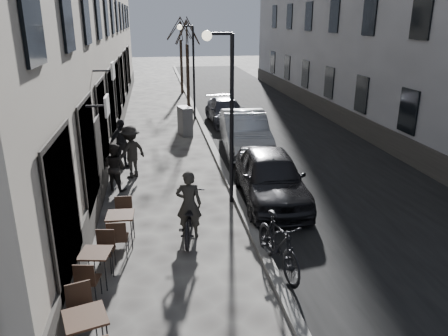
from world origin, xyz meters
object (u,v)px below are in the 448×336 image
object	(u,v)px
sign_board	(70,283)
bicycle	(189,217)
tree_near	(187,31)
car_near	(271,176)
pedestrian_far	(121,144)
pedestrian_mid	(131,152)
bistro_set_a	(87,332)
car_far	(226,111)
utility_cabinet	(185,121)
bistro_set_b	(97,265)
pedestrian_near	(115,167)
car_mid	(245,132)
bistro_set_c	(121,226)
streetlamp_near	(226,101)
moped	(278,244)
tree_far	(180,29)
streetlamp_far	(190,62)

from	to	relation	value
sign_board	bicycle	bearing A→B (deg)	42.64
tree_near	car_near	bearing A→B (deg)	-85.02
pedestrian_far	pedestrian_mid	bearing A→B (deg)	-111.54
bistro_set_a	car_far	world-z (taller)	car_far
utility_cabinet	pedestrian_mid	world-z (taller)	pedestrian_mid
bistro_set_b	pedestrian_near	xyz separation A→B (m)	(-0.01, 5.50, 0.33)
sign_board	car_mid	distance (m)	11.28
bistro_set_c	car_far	distance (m)	13.63
streetlamp_near	bicycle	world-z (taller)	streetlamp_near
bistro_set_a	car_mid	xyz separation A→B (m)	(4.98, 11.39, 0.34)
bistro_set_a	moped	xyz separation A→B (m)	(3.85, 2.12, 0.15)
sign_board	bicycle	world-z (taller)	sign_board
streetlamp_near	bistro_set_a	world-z (taller)	streetlamp_near
bicycle	car_mid	xyz separation A→B (m)	(2.96, 7.34, 0.28)
pedestrian_far	bistro_set_b	bearing A→B (deg)	-131.19
tree_far	bistro_set_c	distance (m)	23.79
pedestrian_mid	car_far	xyz separation A→B (m)	(4.68, 7.81, -0.29)
bicycle	bistro_set_a	bearing A→B (deg)	73.31
bistro_set_c	car_far	world-z (taller)	car_far
bistro_set_a	pedestrian_mid	bearing A→B (deg)	70.93
pedestrian_mid	car_mid	size ratio (longest dim) A/B	0.37
pedestrian_far	tree_near	bearing A→B (deg)	32.23
sign_board	moped	bearing A→B (deg)	5.61
tree_near	pedestrian_mid	distance (m)	13.16
car_mid	car_far	distance (m)	5.29
tree_far	car_mid	xyz separation A→B (m)	(1.59, -15.73, -3.82)
streetlamp_far	bistro_set_c	size ratio (longest dim) A/B	3.09
streetlamp_near	bistro_set_b	xyz separation A→B (m)	(-3.42, -3.93, -2.69)
car_far	bicycle	bearing A→B (deg)	-105.27
bistro_set_a	pedestrian_near	xyz separation A→B (m)	(-0.11, 7.69, 0.29)
bistro_set_a	bistro_set_b	xyz separation A→B (m)	(-0.10, 2.19, -0.03)
bistro_set_a	pedestrian_mid	world-z (taller)	pedestrian_mid
moped	bistro_set_a	bearing A→B (deg)	-160.39
tree_near	sign_board	world-z (taller)	tree_near
bistro_set_c	sign_board	world-z (taller)	sign_board
pedestrian_near	car_near	distance (m)	5.10
car_near	sign_board	bearing A→B (deg)	-136.02
streetlamp_far	bistro_set_b	distance (m)	16.51
tree_far	car_far	xyz separation A→B (m)	(1.66, -10.45, -4.01)
bistro_set_a	bicycle	world-z (taller)	bicycle
streetlamp_near	bistro_set_a	bearing A→B (deg)	-118.49
sign_board	bistro_set_b	bearing A→B (deg)	54.20
pedestrian_mid	car_mid	world-z (taller)	pedestrian_mid
pedestrian_far	car_mid	bearing A→B (deg)	-25.18
bistro_set_b	sign_board	world-z (taller)	sign_board
sign_board	pedestrian_mid	xyz separation A→B (m)	(0.89, 7.31, 0.46)
streetlamp_near	bistro_set_c	bearing A→B (deg)	-143.59
bicycle	pedestrian_near	size ratio (longest dim) A/B	1.33
bistro_set_a	tree_near	bearing A→B (deg)	64.19
tree_near	moped	size ratio (longest dim) A/B	2.65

